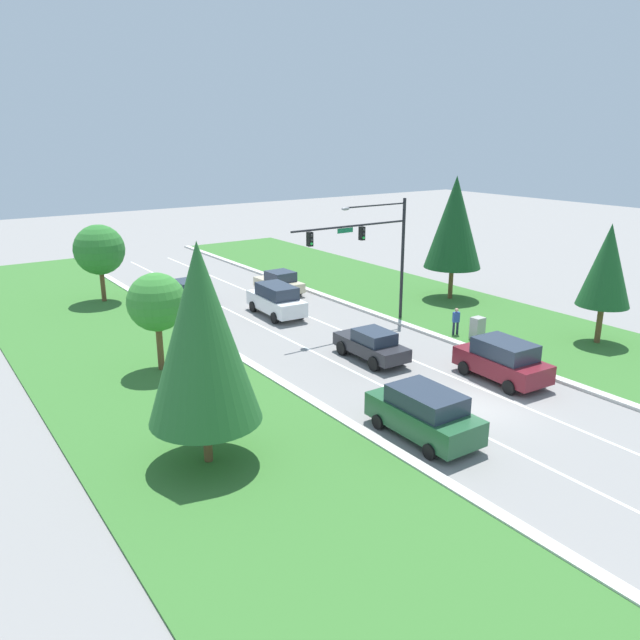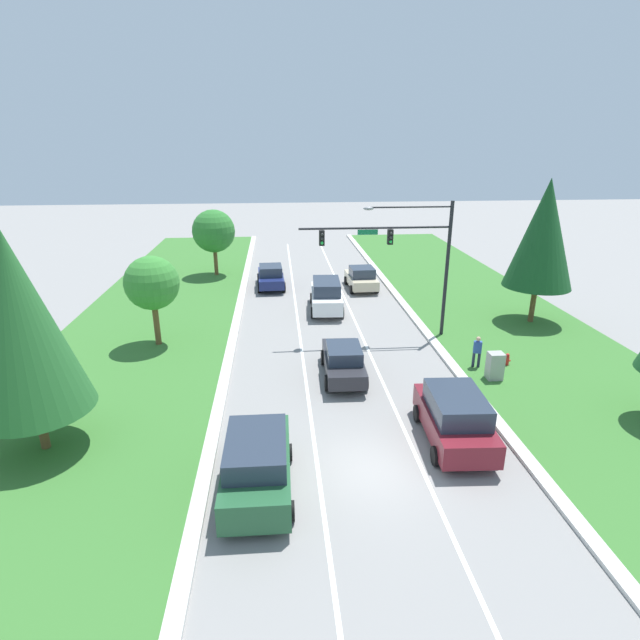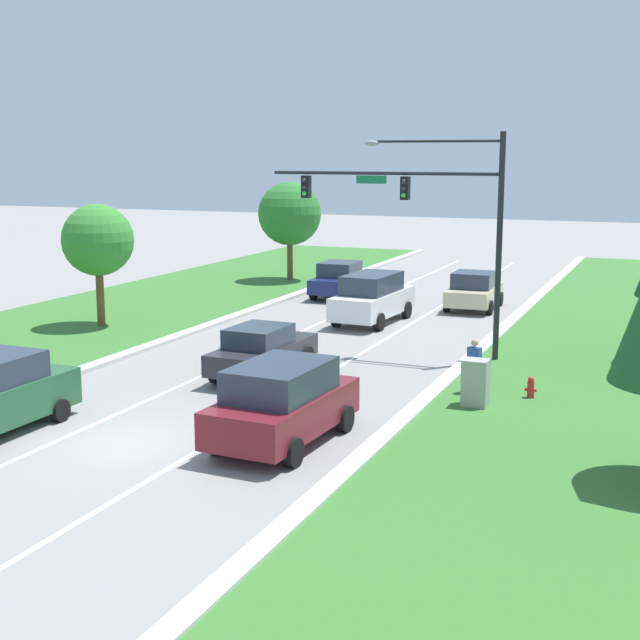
% 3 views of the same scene
% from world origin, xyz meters
% --- Properties ---
extents(ground_plane, '(160.00, 160.00, 0.00)m').
position_xyz_m(ground_plane, '(0.00, 0.00, 0.00)').
color(ground_plane, gray).
extents(curb_strip_right, '(0.50, 90.00, 0.15)m').
position_xyz_m(curb_strip_right, '(5.65, 0.00, 0.07)').
color(curb_strip_right, beige).
rests_on(curb_strip_right, ground_plane).
extents(curb_strip_left, '(0.50, 90.00, 0.15)m').
position_xyz_m(curb_strip_left, '(-5.65, 0.00, 0.07)').
color(curb_strip_left, beige).
rests_on(curb_strip_left, ground_plane).
extents(grass_verge_left, '(10.00, 90.00, 0.08)m').
position_xyz_m(grass_verge_left, '(-10.90, 0.00, 0.04)').
color(grass_verge_left, '#38702D').
rests_on(grass_verge_left, ground_plane).
extents(lane_stripe_inner_left, '(0.14, 81.00, 0.01)m').
position_xyz_m(lane_stripe_inner_left, '(-1.80, 0.00, 0.00)').
color(lane_stripe_inner_left, white).
rests_on(lane_stripe_inner_left, ground_plane).
extents(lane_stripe_inner_right, '(0.14, 81.00, 0.01)m').
position_xyz_m(lane_stripe_inner_right, '(1.80, 0.00, 0.00)').
color(lane_stripe_inner_right, white).
rests_on(lane_stripe_inner_right, ground_plane).
extents(traffic_signal_mast, '(8.36, 0.41, 7.71)m').
position_xyz_m(traffic_signal_mast, '(4.02, 12.17, 5.18)').
color(traffic_signal_mast, black).
rests_on(traffic_signal_mast, ground_plane).
extents(forest_suv, '(2.33, 4.83, 1.98)m').
position_xyz_m(forest_suv, '(-3.82, -0.70, 1.01)').
color(forest_suv, '#235633').
rests_on(forest_suv, ground_plane).
extents(burgundy_suv, '(2.45, 4.76, 2.02)m').
position_xyz_m(burgundy_suv, '(3.42, 1.45, 1.03)').
color(burgundy_suv, maroon).
rests_on(burgundy_suv, ground_plane).
extents(white_suv, '(2.33, 5.16, 2.09)m').
position_xyz_m(white_suv, '(0.20, 17.32, 1.07)').
color(white_suv, white).
rests_on(white_suv, ground_plane).
extents(navy_sedan, '(2.22, 4.76, 1.77)m').
position_xyz_m(navy_sedan, '(-3.52, 23.25, 0.89)').
color(navy_sedan, navy).
rests_on(navy_sedan, ground_plane).
extents(champagne_sedan, '(2.23, 4.26, 1.73)m').
position_xyz_m(champagne_sedan, '(3.39, 22.25, 0.85)').
color(champagne_sedan, beige).
rests_on(champagne_sedan, ground_plane).
extents(charcoal_sedan, '(2.07, 4.64, 1.66)m').
position_xyz_m(charcoal_sedan, '(0.02, 7.24, 0.85)').
color(charcoal_sedan, '#28282D').
rests_on(charcoal_sedan, ground_plane).
extents(utility_cabinet, '(0.70, 0.60, 1.39)m').
position_xyz_m(utility_cabinet, '(7.09, 6.28, 0.69)').
color(utility_cabinet, '#9E9E99').
rests_on(utility_cabinet, ground_plane).
extents(pedestrian, '(0.42, 0.31, 1.69)m').
position_xyz_m(pedestrian, '(6.74, 7.63, 0.94)').
color(pedestrian, '#232842').
rests_on(pedestrian, ground_plane).
extents(fire_hydrant, '(0.34, 0.20, 0.70)m').
position_xyz_m(fire_hydrant, '(8.39, 7.71, 0.34)').
color(fire_hydrant, red).
rests_on(fire_hydrant, ground_plane).
extents(conifer_near_right_tree, '(4.01, 4.01, 8.77)m').
position_xyz_m(conifer_near_right_tree, '(12.71, 13.84, 5.55)').
color(conifer_near_right_tree, brown).
rests_on(conifer_near_right_tree, ground_plane).
extents(oak_near_left_tree, '(3.49, 3.49, 5.51)m').
position_xyz_m(oak_near_left_tree, '(-8.12, 27.28, 3.75)').
color(oak_near_left_tree, brown).
rests_on(oak_near_left_tree, ground_plane).
extents(oak_far_left_tree, '(2.90, 2.90, 5.03)m').
position_xyz_m(oak_far_left_tree, '(-9.69, 12.08, 3.56)').
color(oak_far_left_tree, brown).
rests_on(oak_far_left_tree, ground_plane).
extents(conifer_mid_left_tree, '(4.01, 4.01, 8.15)m').
position_xyz_m(conifer_mid_left_tree, '(-11.67, 2.25, 4.93)').
color(conifer_mid_left_tree, brown).
rests_on(conifer_mid_left_tree, ground_plane).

